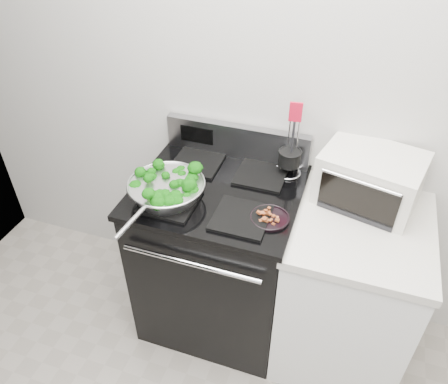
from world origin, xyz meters
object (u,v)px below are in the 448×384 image
at_px(bacon_plate, 270,216).
at_px(toaster_oven, 370,178).
at_px(utensil_holder, 289,162).
at_px(gas_range, 219,256).
at_px(skillet, 166,189).

bearing_deg(bacon_plate, toaster_oven, 39.21).
xyz_separation_m(bacon_plate, toaster_oven, (0.39, 0.31, 0.08)).
distance_m(utensil_holder, toaster_oven, 0.39).
bearing_deg(gas_range, utensil_holder, 38.06).
bearing_deg(gas_range, toaster_oven, 14.92).
height_order(skillet, bacon_plate, skillet).
xyz_separation_m(utensil_holder, toaster_oven, (0.38, -0.05, 0.02)).
xyz_separation_m(gas_range, utensil_holder, (0.29, 0.23, 0.53)).
bearing_deg(skillet, toaster_oven, 26.58).
bearing_deg(gas_range, skillet, -143.02).
height_order(utensil_holder, toaster_oven, utensil_holder).
relative_size(gas_range, bacon_plate, 6.48).
bearing_deg(gas_range, bacon_plate, -25.11).
bearing_deg(bacon_plate, gas_range, 154.89).
bearing_deg(skillet, bacon_plate, 7.48).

